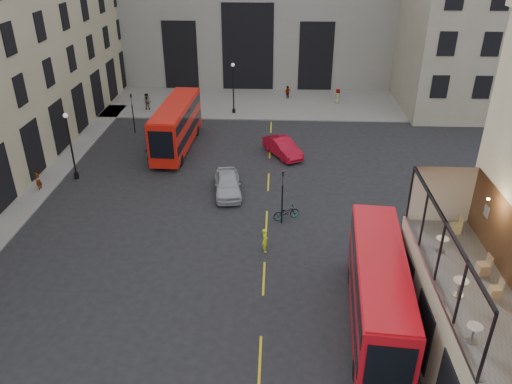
{
  "coord_description": "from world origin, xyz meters",
  "views": [
    {
      "loc": [
        -1.47,
        -16.37,
        17.25
      ],
      "look_at": [
        -2.64,
        10.63,
        3.0
      ],
      "focal_mm": 35.0,
      "sensor_mm": 36.0,
      "label": 1
    }
  ],
  "objects_px": {
    "car_b": "(283,147)",
    "pedestrian_b": "(169,108)",
    "cafe_chair_b": "(495,292)",
    "car_a": "(228,184)",
    "bicycle": "(286,212)",
    "pedestrian_a": "(147,103)",
    "bus_far": "(176,124)",
    "pedestrian_e": "(38,180)",
    "street_lamp_b": "(233,92)",
    "cafe_table_mid": "(460,285)",
    "cafe_table_far": "(442,243)",
    "car_c": "(168,149)",
    "bus_near": "(378,288)",
    "traffic_light_far": "(132,108)",
    "cafe_chair_c": "(483,268)",
    "traffic_light_near": "(282,191)",
    "cafe_chair_d": "(456,228)",
    "cafe_table_near": "(474,331)",
    "pedestrian_d": "(338,96)",
    "cyclist": "(265,240)",
    "pedestrian_c": "(288,93)"
  },
  "relations": [
    {
      "from": "bus_far",
      "to": "pedestrian_a",
      "type": "bearing_deg",
      "value": 116.88
    },
    {
      "from": "street_lamp_b",
      "to": "bus_far",
      "type": "distance_m",
      "value": 10.5
    },
    {
      "from": "car_a",
      "to": "pedestrian_e",
      "type": "xyz_separation_m",
      "value": [
        -14.05,
        -0.13,
        0.06
      ]
    },
    {
      "from": "car_a",
      "to": "cafe_table_far",
      "type": "relative_size",
      "value": 6.79
    },
    {
      "from": "pedestrian_a",
      "to": "cafe_table_far",
      "type": "distance_m",
      "value": 38.62
    },
    {
      "from": "bus_far",
      "to": "car_a",
      "type": "bearing_deg",
      "value": -58.1
    },
    {
      "from": "cafe_chair_b",
      "to": "car_a",
      "type": "bearing_deg",
      "value": 125.83
    },
    {
      "from": "street_lamp_b",
      "to": "cafe_table_far",
      "type": "bearing_deg",
      "value": -69.38
    },
    {
      "from": "bus_far",
      "to": "car_a",
      "type": "relative_size",
      "value": 2.24
    },
    {
      "from": "traffic_light_far",
      "to": "cafe_chair_d",
      "type": "distance_m",
      "value": 32.73
    },
    {
      "from": "bus_near",
      "to": "cafe_table_far",
      "type": "relative_size",
      "value": 14.89
    },
    {
      "from": "cafe_table_near",
      "to": "bus_near",
      "type": "bearing_deg",
      "value": 108.72
    },
    {
      "from": "street_lamp_b",
      "to": "bicycle",
      "type": "height_order",
      "value": "street_lamp_b"
    },
    {
      "from": "street_lamp_b",
      "to": "cafe_chair_d",
      "type": "distance_m",
      "value": 32.87
    },
    {
      "from": "bus_near",
      "to": "pedestrian_e",
      "type": "relative_size",
      "value": 6.0
    },
    {
      "from": "car_b",
      "to": "pedestrian_b",
      "type": "height_order",
      "value": "pedestrian_b"
    },
    {
      "from": "car_c",
      "to": "pedestrian_e",
      "type": "xyz_separation_m",
      "value": [
        -8.3,
        -6.77,
        0.21
      ]
    },
    {
      "from": "cafe_chair_c",
      "to": "traffic_light_near",
      "type": "bearing_deg",
      "value": 126.04
    },
    {
      "from": "car_a",
      "to": "cafe_table_far",
      "type": "distance_m",
      "value": 17.97
    },
    {
      "from": "traffic_light_near",
      "to": "street_lamp_b",
      "type": "height_order",
      "value": "street_lamp_b"
    },
    {
      "from": "bus_far",
      "to": "car_c",
      "type": "bearing_deg",
      "value": -107.18
    },
    {
      "from": "street_lamp_b",
      "to": "cafe_table_mid",
      "type": "height_order",
      "value": "cafe_table_mid"
    },
    {
      "from": "traffic_light_far",
      "to": "traffic_light_near",
      "type": "bearing_deg",
      "value": -48.81
    },
    {
      "from": "car_c",
      "to": "pedestrian_c",
      "type": "height_order",
      "value": "pedestrian_c"
    },
    {
      "from": "cafe_table_near",
      "to": "cafe_table_mid",
      "type": "relative_size",
      "value": 0.93
    },
    {
      "from": "bicycle",
      "to": "pedestrian_a",
      "type": "xyz_separation_m",
      "value": [
        -14.54,
        21.81,
        0.48
      ]
    },
    {
      "from": "car_b",
      "to": "bicycle",
      "type": "distance_m",
      "value": 10.61
    },
    {
      "from": "car_c",
      "to": "pedestrian_b",
      "type": "distance_m",
      "value": 10.64
    },
    {
      "from": "bus_far",
      "to": "pedestrian_e",
      "type": "bearing_deg",
      "value": -136.1
    },
    {
      "from": "car_c",
      "to": "traffic_light_near",
      "type": "bearing_deg",
      "value": 154.12
    },
    {
      "from": "cyclist",
      "to": "cafe_table_mid",
      "type": "distance_m",
      "value": 12.93
    },
    {
      "from": "bus_near",
      "to": "cafe_chair_c",
      "type": "xyz_separation_m",
      "value": [
        3.68,
        -1.82,
        2.63
      ]
    },
    {
      "from": "bus_near",
      "to": "pedestrian_b",
      "type": "xyz_separation_m",
      "value": [
        -16.22,
        30.5,
        -1.38
      ]
    },
    {
      "from": "car_b",
      "to": "pedestrian_d",
      "type": "bearing_deg",
      "value": 37.72
    },
    {
      "from": "pedestrian_b",
      "to": "cafe_chair_d",
      "type": "xyz_separation_m",
      "value": [
        19.78,
        -29.13,
        4.0
      ]
    },
    {
      "from": "cafe_table_far",
      "to": "bus_far",
      "type": "bearing_deg",
      "value": 126.11
    },
    {
      "from": "bus_near",
      "to": "bicycle",
      "type": "xyz_separation_m",
      "value": [
        -4.2,
        9.99,
        -1.76
      ]
    },
    {
      "from": "car_b",
      "to": "pedestrian_d",
      "type": "xyz_separation_m",
      "value": [
        6.15,
        14.7,
        0.09
      ]
    },
    {
      "from": "pedestrian_a",
      "to": "cafe_table_mid",
      "type": "xyz_separation_m",
      "value": [
        20.98,
        -35.08,
        4.12
      ]
    },
    {
      "from": "bus_near",
      "to": "car_c",
      "type": "height_order",
      "value": "bus_near"
    },
    {
      "from": "pedestrian_d",
      "to": "cyclist",
      "type": "bearing_deg",
      "value": 129.72
    },
    {
      "from": "pedestrian_e",
      "to": "cafe_table_near",
      "type": "xyz_separation_m",
      "value": [
        24.45,
        -19.03,
        4.21
      ]
    },
    {
      "from": "traffic_light_far",
      "to": "street_lamp_b",
      "type": "distance_m",
      "value": 10.82
    },
    {
      "from": "traffic_light_near",
      "to": "pedestrian_a",
      "type": "height_order",
      "value": "traffic_light_near"
    },
    {
      "from": "cafe_table_near",
      "to": "car_b",
      "type": "bearing_deg",
      "value": 103.54
    },
    {
      "from": "bus_far",
      "to": "bicycle",
      "type": "bearing_deg",
      "value": -51.28
    },
    {
      "from": "bus_far",
      "to": "pedestrian_e",
      "type": "distance_m",
      "value": 12.35
    },
    {
      "from": "pedestrian_e",
      "to": "cafe_table_mid",
      "type": "height_order",
      "value": "cafe_table_mid"
    },
    {
      "from": "bicycle",
      "to": "cafe_table_far",
      "type": "relative_size",
      "value": 2.7
    },
    {
      "from": "cafe_chair_d",
      "to": "bus_far",
      "type": "bearing_deg",
      "value": 130.13
    }
  ]
}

